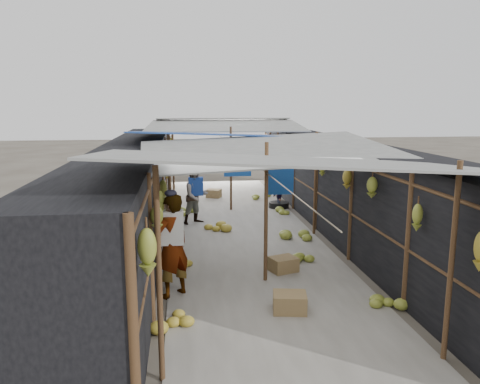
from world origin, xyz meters
name	(u,v)px	position (x,y,z in m)	size (l,w,h in m)	color
ground	(308,369)	(0.00, 0.00, 0.00)	(80.00, 80.00, 0.00)	#6B6356
aisle_slab	(241,231)	(0.00, 6.50, 0.01)	(3.60, 16.00, 0.02)	#9E998E
stall_left	(134,190)	(-2.70, 6.50, 1.15)	(1.40, 15.00, 2.30)	black
stall_right	(343,186)	(2.70, 6.50, 1.15)	(1.40, 15.00, 2.30)	black
crate_near	(290,303)	(0.14, 1.62, 0.16)	(0.52, 0.42, 0.31)	#97784D
crate_mid	(283,265)	(0.44, 3.43, 0.15)	(0.50, 0.40, 0.30)	#97784D
crate_back	(214,194)	(-0.39, 11.03, 0.15)	(0.48, 0.39, 0.31)	#97784D
black_basin	(279,205)	(1.54, 9.12, 0.10)	(0.64, 0.64, 0.19)	black
vendor_elderly	(172,246)	(-1.70, 2.51, 0.90)	(0.66, 0.43, 1.80)	white
shopper_blue	(196,196)	(-1.13, 7.48, 0.77)	(0.75, 0.59, 1.55)	#1F479B
vendor_seated	(278,193)	(1.48, 9.00, 0.51)	(0.66, 0.38, 1.02)	#48423E
market_canopy	(241,138)	(0.03, 6.85, 2.41)	(5.62, 15.20, 2.77)	brown
hanging_bananas	(250,170)	(0.14, 6.03, 1.68)	(3.96, 14.25, 0.71)	olive
floor_bananas	(247,234)	(0.04, 5.69, 0.16)	(4.07, 9.81, 0.36)	olive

